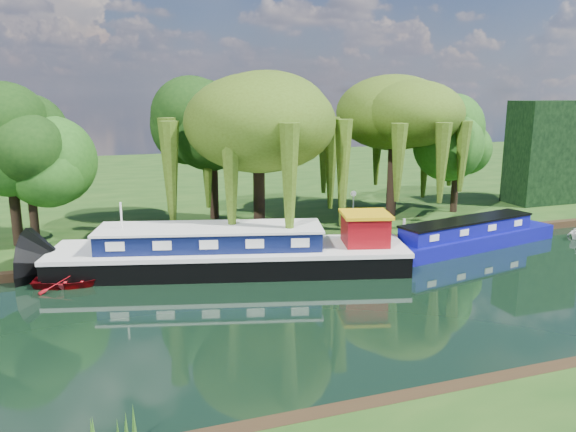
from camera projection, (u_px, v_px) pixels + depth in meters
name	position (u px, v px, depth m)	size (l,w,h in m)	color
ground	(439.00, 292.00, 26.30)	(120.00, 120.00, 0.00)	black
far_bank	(249.00, 180.00, 57.62)	(120.00, 52.00, 0.45)	#163C10
dutch_barge	(234.00, 252.00, 29.24)	(18.78, 8.63, 3.87)	black
narrowboat	(466.00, 237.00, 33.28)	(13.48, 4.84, 1.94)	#0C0D7F
red_dinghy	(72.00, 285.00, 27.14)	(2.52, 3.53, 0.73)	maroon
willow_left	(258.00, 124.00, 32.83)	(7.87, 7.87, 9.43)	black
willow_right	(394.00, 123.00, 38.90)	(7.37, 7.37, 8.97)	black
tree_far_left	(28.00, 162.00, 31.16)	(4.41, 4.41, 7.10)	black
tree_far_back	(8.00, 144.00, 31.36)	(4.96, 4.96, 8.34)	black
tree_far_mid	(212.00, 131.00, 38.09)	(5.41, 5.41, 8.86)	black
tree_far_right	(458.00, 143.00, 40.45)	(4.48, 4.48, 7.32)	black
conifer_hedge	(547.00, 152.00, 44.28)	(6.00, 3.00, 8.00)	black
lamppost	(353.00, 200.00, 35.61)	(0.36, 0.36, 2.56)	silver
mooring_posts	(353.00, 231.00, 33.68)	(19.16, 0.16, 1.00)	silver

